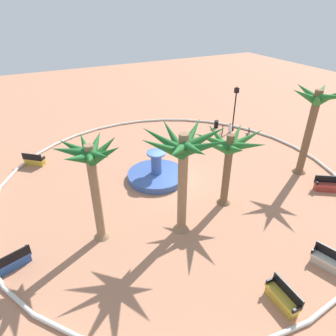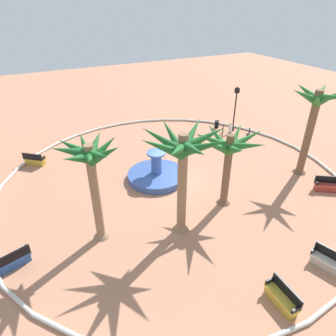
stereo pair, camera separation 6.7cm
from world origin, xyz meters
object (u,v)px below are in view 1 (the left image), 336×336
fountain (157,175)px  bench_southeast (282,298)px  palm_tree_by_curb (91,166)px  bench_north (329,262)px  trash_bin (216,124)px  person_cyclist_helmet (230,131)px  bench_west (34,161)px  palm_tree_near_fountain (184,156)px  palm_tree_mid_plaza (229,151)px  bicycle_red_frame (222,131)px  bench_east (327,186)px  lamppost (235,105)px  bench_southwest (14,262)px  palm_tree_far_side (314,114)px  bicycle_by_lamppost (247,135)px

fountain → bench_southeast: size_ratio=2.49×
palm_tree_by_curb → bench_north: palm_tree_by_curb is taller
fountain → bench_southeast: 11.26m
trash_bin → person_cyclist_helmet: (-2.98, 0.71, 0.55)m
person_cyclist_helmet → trash_bin: bearing=-13.4°
trash_bin → person_cyclist_helmet: bearing=166.6°
fountain → trash_bin: fountain is taller
bench_west → bench_north: (-16.69, -11.30, 0.00)m
palm_tree_near_fountain → palm_tree_mid_plaza: size_ratio=1.23×
bicycle_red_frame → palm_tree_mid_plaza: bearing=144.7°
palm_tree_mid_plaza → trash_bin: size_ratio=6.62×
bench_east → bench_west: (12.24, 16.78, 0.00)m
bench_east → lamppost: bearing=-3.5°
bench_southeast → bench_southwest: 12.13m
bench_southeast → bicycle_red_frame: bench_southeast is taller
palm_tree_far_side → person_cyclist_helmet: bearing=11.0°
bench_southeast → bicycle_by_lamppost: bench_southeast is taller
bench_east → palm_tree_by_curb: bearing=80.8°
fountain → bicycle_by_lamppost: fountain is taller
palm_tree_by_curb → bench_southeast: 10.01m
bench_southeast → bench_north: bearing=-82.2°
fountain → palm_tree_far_side: palm_tree_far_side is taller
lamppost → fountain: bearing=114.5°
palm_tree_mid_plaza → trash_bin: bearing=-32.5°
palm_tree_mid_plaza → bicycle_by_lamppost: palm_tree_mid_plaza is taller
bicycle_red_frame → palm_tree_far_side: bearing=-172.9°
bench_southwest → lamppost: size_ratio=0.40×
trash_bin → bench_southeast: bearing=153.5°
bicycle_by_lamppost → bench_north: bearing=155.1°
lamppost → bicycle_by_lamppost: bearing=178.4°
palm_tree_near_fountain → lamppost: 14.99m
fountain → bicycle_by_lamppost: 10.24m
bicycle_by_lamppost → person_cyclist_helmet: (0.48, 1.65, 0.55)m
lamppost → bench_west: bearing=85.7°
bench_east → bench_west: same height
bench_east → bicycle_by_lamppost: size_ratio=1.15×
fountain → bench_southeast: fountain is taller
person_cyclist_helmet → bench_southwest: bearing=111.5°
bench_north → trash_bin: bearing=-17.2°
palm_tree_by_curb → bench_west: palm_tree_by_curb is taller
lamppost → trash_bin: size_ratio=5.75×
fountain → trash_bin: (5.80, -9.03, 0.08)m
bench_southwest → palm_tree_far_side: bearing=-89.2°
person_cyclist_helmet → bicycle_by_lamppost: bearing=-106.3°
fountain → bench_west: bearing=51.5°
bench_east → bench_north: same height
bench_east → bench_southeast: same height
lamppost → bench_southeast: bearing=149.0°
palm_tree_far_side → bicycle_by_lamppost: size_ratio=4.49×
bench_southwest → person_cyclist_helmet: bearing=-68.5°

